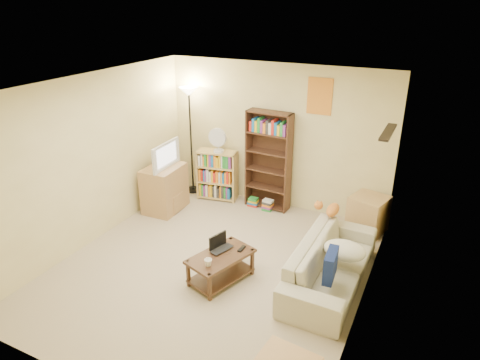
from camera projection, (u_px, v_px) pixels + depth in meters
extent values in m
plane|color=beige|center=(213.00, 266.00, 5.96)|extent=(4.50, 4.50, 0.00)
cube|color=beige|center=(276.00, 137.00, 7.33)|extent=(4.00, 0.04, 2.50)
cube|color=beige|center=(79.00, 281.00, 3.61)|extent=(4.00, 0.04, 2.50)
cube|color=beige|center=(92.00, 160.00, 6.28)|extent=(0.04, 4.50, 2.50)
cube|color=beige|center=(370.00, 217.00, 4.66)|extent=(0.04, 4.50, 2.50)
cube|color=silver|center=(208.00, 86.00, 4.98)|extent=(4.00, 4.50, 0.04)
cube|color=red|center=(320.00, 96.00, 6.72)|extent=(0.40, 0.02, 0.58)
cube|color=black|center=(388.00, 132.00, 5.53)|extent=(0.12, 0.80, 0.03)
imported|color=#B8B399|center=(331.00, 263.00, 5.52)|extent=(2.03, 0.85, 0.59)
cube|color=navy|center=(331.00, 265.00, 5.02)|extent=(0.15, 0.39, 0.35)
ellipsoid|color=beige|center=(344.00, 250.00, 5.41)|extent=(0.54, 0.39, 0.23)
ellipsoid|color=orange|center=(333.00, 210.00, 6.10)|extent=(0.37, 0.17, 0.15)
sphere|color=orange|center=(319.00, 205.00, 6.18)|extent=(0.13, 0.13, 0.13)
cube|color=#462D1B|center=(221.00, 256.00, 5.53)|extent=(0.73, 0.98, 0.04)
cube|color=#462D1B|center=(221.00, 275.00, 5.65)|extent=(0.70, 0.93, 0.03)
cube|color=#462D1B|center=(188.00, 273.00, 5.49)|extent=(0.04, 0.04, 0.39)
cube|color=#462D1B|center=(210.00, 287.00, 5.22)|extent=(0.04, 0.04, 0.39)
cube|color=#462D1B|center=(231.00, 250.00, 5.99)|extent=(0.04, 0.04, 0.39)
cube|color=#462D1B|center=(252.00, 262.00, 5.72)|extent=(0.04, 0.04, 0.39)
imported|color=black|center=(224.00, 251.00, 5.60)|extent=(0.45, 0.40, 0.03)
cube|color=white|center=(218.00, 241.00, 5.64)|extent=(0.10, 0.28, 0.19)
imported|color=white|center=(208.00, 262.00, 5.29)|extent=(0.19, 0.19, 0.09)
cube|color=black|center=(242.00, 249.00, 5.65)|extent=(0.05, 0.16, 0.02)
cube|color=tan|center=(165.00, 188.00, 7.42)|extent=(0.56, 0.76, 0.80)
imported|color=black|center=(162.00, 155.00, 7.18)|extent=(0.77, 0.16, 0.44)
cube|color=#45281A|center=(268.00, 161.00, 7.33)|extent=(0.79, 0.30, 1.73)
cube|color=tan|center=(217.00, 175.00, 7.81)|extent=(0.76, 0.41, 0.93)
cylinder|color=silver|center=(219.00, 151.00, 7.58)|extent=(0.19, 0.19, 0.04)
cylinder|color=silver|center=(218.00, 146.00, 7.54)|extent=(0.02, 0.02, 0.19)
cylinder|color=silver|center=(217.00, 137.00, 7.45)|extent=(0.33, 0.06, 0.33)
cylinder|color=black|center=(193.00, 190.00, 8.29)|extent=(0.30, 0.30, 0.03)
cylinder|color=black|center=(191.00, 144.00, 7.93)|extent=(0.03, 0.03, 1.89)
cone|color=#FFE8C6|center=(189.00, 91.00, 7.54)|extent=(0.34, 0.34, 0.15)
cube|color=tan|center=(368.00, 214.00, 6.76)|extent=(0.64, 0.64, 0.59)
cube|color=red|center=(253.00, 202.00, 7.65)|extent=(0.19, 0.15, 0.16)
cube|color=#1966B2|center=(268.00, 205.00, 7.49)|extent=(0.19, 0.15, 0.20)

